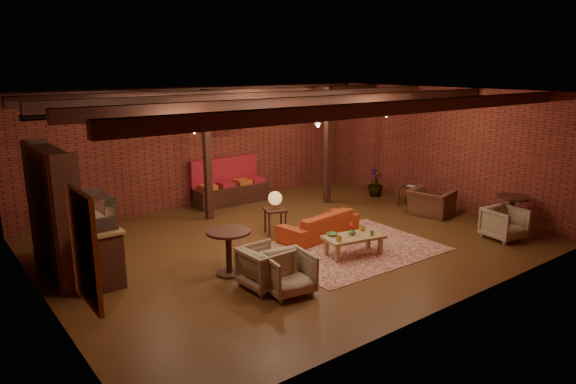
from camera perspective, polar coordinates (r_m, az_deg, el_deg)
floor at (r=11.30m, az=0.40°, el=-5.48°), size 10.00×10.00×0.00m
ceiling at (r=10.67m, az=0.43°, el=10.94°), size 10.00×8.00×0.02m
wall_back at (r=14.20m, az=-9.53°, el=5.01°), size 10.00×0.02×3.20m
wall_front at (r=8.17m, az=17.84°, el=-2.06°), size 10.00×0.02×3.20m
wall_left at (r=8.84m, az=-26.21°, el=-1.66°), size 0.02×8.00×3.20m
wall_right at (r=14.43m, az=16.39°, el=4.78°), size 0.02×8.00×3.20m
ceiling_beams at (r=10.68m, az=0.43°, el=10.30°), size 9.80×6.40×0.22m
ceiling_pipe at (r=12.00m, az=-4.31°, el=9.56°), size 9.60×0.12×0.12m
post_left at (r=12.70m, az=-8.96°, el=3.99°), size 0.16×0.16×3.20m
post_right at (r=14.15m, az=4.46°, el=5.13°), size 0.16×0.16×3.20m
service_counter at (r=10.18m, az=-21.92°, el=-4.00°), size 0.80×2.50×1.60m
plant_counter at (r=10.27m, az=-21.90°, el=-1.39°), size 0.35×0.39×0.30m
shelving_hutch at (r=10.07m, az=-24.46°, el=-2.05°), size 0.52×2.00×2.40m
chalkboard_menu at (r=6.69m, az=-21.61°, el=-5.90°), size 0.08×0.96×1.46m
banquette at (r=14.31m, az=-6.39°, el=0.70°), size 2.10×0.70×1.00m
service_sign at (r=13.62m, az=-5.62°, el=7.94°), size 0.86×0.06×0.30m
ceiling_spotlights at (r=10.69m, az=0.43°, el=9.12°), size 6.40×4.40×0.28m
rug at (r=10.93m, az=6.99°, el=-6.23°), size 3.55×2.74×0.01m
sofa at (r=11.53m, az=3.43°, el=-3.59°), size 2.08×1.05×0.58m
coffee_table at (r=10.46m, az=7.21°, el=-5.07°), size 1.31×0.83×0.67m
side_table_lamp at (r=11.59m, az=-1.44°, el=-1.07°), size 0.61×0.61×1.00m
round_table_left at (r=9.45m, az=-6.61°, el=-5.84°), size 0.82×0.82×0.85m
armchair_a at (r=8.95m, az=-2.49°, el=-8.11°), size 0.75×0.80×0.80m
armchair_b at (r=8.72m, az=0.04°, el=-8.80°), size 0.85×0.81×0.78m
armchair_right at (r=13.58m, az=15.64°, el=-0.68°), size 0.88×1.15×0.90m
side_table_book at (r=14.30m, az=13.34°, el=0.38°), size 0.56×0.56×0.56m
round_table_right at (r=12.80m, az=23.59°, el=-1.67°), size 0.73×0.73×0.85m
armchair_far at (r=12.30m, az=22.90°, el=-3.08°), size 0.85×0.81×0.78m
plant_tall at (r=15.09m, az=9.82°, el=3.94°), size 1.56×1.56×2.38m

